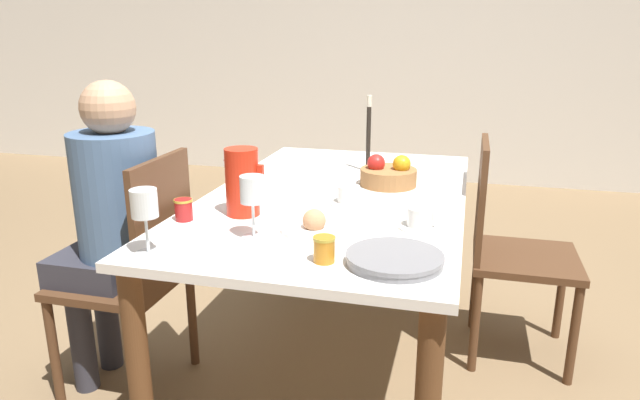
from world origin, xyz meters
name	(u,v)px	position (x,y,z in m)	size (l,w,h in m)	color
ground_plane	(335,359)	(0.00, 0.00, 0.00)	(20.00, 20.00, 0.00)	#7F6647
wall_back	(419,35)	(0.00, 3.19, 1.30)	(10.00, 0.06, 2.60)	silver
dining_table	(336,218)	(0.00, 0.00, 0.64)	(0.98, 1.66, 0.73)	white
chair_person_side	(137,270)	(-0.67, -0.36, 0.49)	(0.42, 0.42, 0.92)	#51331E
chair_opposite	(508,245)	(0.67, 0.25, 0.49)	(0.42, 0.42, 0.92)	#51331E
person_seated	(111,213)	(-0.76, -0.35, 0.70)	(0.39, 0.41, 1.19)	#33333D
red_pitcher	(242,182)	(-0.26, -0.32, 0.85)	(0.14, 0.11, 0.23)	red
wine_glass_water	(252,192)	(-0.14, -0.53, 0.88)	(0.08, 0.08, 0.20)	white
wine_glass_juice	(144,207)	(-0.38, -0.73, 0.87)	(0.08, 0.08, 0.19)	white
teacup_near_person	(420,219)	(0.35, -0.31, 0.76)	(0.14, 0.14, 0.07)	white
teacup_across	(349,196)	(0.07, -0.11, 0.76)	(0.14, 0.14, 0.07)	white
serving_tray	(395,259)	(0.31, -0.63, 0.75)	(0.27, 0.27, 0.03)	gray
bread_plate	(314,226)	(0.03, -0.43, 0.75)	(0.21, 0.21, 0.07)	white
jam_jar_amber	(324,248)	(0.12, -0.66, 0.77)	(0.06, 0.06, 0.07)	#C67A1E
jam_jar_red	(184,209)	(-0.43, -0.43, 0.77)	(0.06, 0.06, 0.07)	#A81E1E
fruit_bowl	(388,175)	(0.18, 0.19, 0.78)	(0.23, 0.23, 0.13)	#9E6B3D
candlestick_tall	(368,142)	(0.05, 0.41, 0.87)	(0.06, 0.06, 0.34)	black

